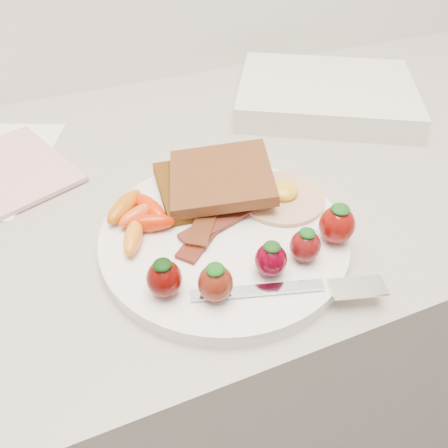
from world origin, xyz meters
name	(u,v)px	position (x,y,z in m)	size (l,w,h in m)	color
counter	(191,357)	(0.00, 1.70, 0.45)	(2.00, 0.60, 0.90)	gray
plate	(224,237)	(0.01, 1.56, 0.91)	(0.27, 0.27, 0.02)	white
toast_lower	(205,186)	(0.02, 1.63, 0.93)	(0.11, 0.11, 0.01)	#442204
toast_upper	(221,177)	(0.04, 1.62, 0.94)	(0.12, 0.12, 0.01)	#4F2513
fried_egg	(282,196)	(0.10, 1.58, 0.92)	(0.13, 0.13, 0.02)	beige
bacon_strips	(209,225)	(0.00, 1.57, 0.92)	(0.10, 0.10, 0.01)	#3A110D
baby_carrots	(139,216)	(-0.07, 1.60, 0.93)	(0.08, 0.11, 0.02)	#E0471A
strawberries	(266,254)	(0.03, 1.49, 0.94)	(0.22, 0.06, 0.05)	#490503
fork	(303,289)	(0.05, 1.45, 0.92)	(0.18, 0.07, 0.00)	silver
notepad	(13,168)	(-0.20, 1.79, 0.91)	(0.12, 0.18, 0.01)	#D49CA5
appliance	(325,94)	(0.29, 1.80, 0.92)	(0.28, 0.22, 0.04)	silver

